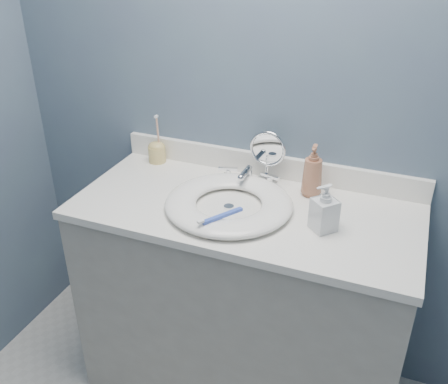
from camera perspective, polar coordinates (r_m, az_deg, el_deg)
The scene contains 12 objects.
back_wall at distance 1.88m, azimuth 5.49°, elevation 10.82°, with size 2.20×0.02×2.40m, color #4B5871.
vanity_cabinet at distance 2.03m, azimuth 2.15°, elevation -12.78°, with size 1.20×0.55×0.85m, color #A8A49A.
countertop at distance 1.77m, azimuth 2.41°, elevation -2.08°, with size 1.22×0.57×0.03m, color white.
backsplash at distance 1.97m, azimuth 5.02°, elevation 3.08°, with size 1.22×0.02×0.09m, color white.
basin at distance 1.75m, azimuth 0.55°, elevation -1.28°, with size 0.45×0.45×0.04m, color white, non-canonical shape.
drain at distance 1.75m, azimuth 0.55°, elevation -1.71°, with size 0.04×0.04×0.01m, color silver.
faucet at distance 1.91m, azimuth 2.70°, elevation 1.70°, with size 0.25×0.13×0.07m.
makeup_mirror at distance 1.89m, azimuth 4.99°, elevation 4.29°, with size 0.14×0.08×0.21m.
soap_bottle_amber at distance 1.82m, azimuth 10.11°, elevation 2.42°, with size 0.08×0.08×0.20m, color #9D6347.
soap_bottle_clear at distance 1.63m, azimuth 11.45°, elevation -1.76°, with size 0.07×0.08×0.16m, color silver.
toothbrush_holder at distance 2.09m, azimuth -7.68°, elevation 4.64°, with size 0.07×0.07×0.21m.
toothbrush_lying at distance 1.62m, azimuth -0.37°, elevation -2.81°, with size 0.11×0.15×0.02m.
Camera 1 is at (0.49, -0.47, 1.77)m, focal length 40.00 mm.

